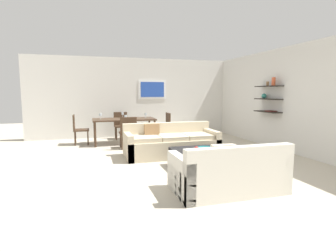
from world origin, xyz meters
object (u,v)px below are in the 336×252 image
at_px(dining_chair_left_far, 78,128).
at_px(dining_table, 124,121).
at_px(wine_glass_foot, 126,116).
at_px(coffee_table, 205,159).
at_px(dining_chair_head, 121,124).
at_px(sofa_beige, 171,144).
at_px(wine_glass_head, 122,113).
at_px(wine_glass_right_far, 146,114).
at_px(apple_on_coffee_table, 197,149).
at_px(dining_chair_foot, 128,131).
at_px(candle_jar, 220,148).
at_px(loveseat_white, 228,173).
at_px(dining_chair_right_far, 165,125).
at_px(wine_glass_left_far, 100,115).
at_px(decorative_bowl, 206,149).

bearing_deg(dining_chair_left_far, dining_table, -8.30).
bearing_deg(wine_glass_foot, coffee_table, -66.54).
bearing_deg(dining_chair_head, sofa_beige, -72.29).
distance_m(wine_glass_head, wine_glass_right_far, 0.73).
xyz_separation_m(apple_on_coffee_table, dining_chair_left_far, (-2.36, 3.38, 0.08)).
height_order(sofa_beige, wine_glass_foot, wine_glass_foot).
height_order(dining_chair_head, dining_chair_foot, same).
bearing_deg(candle_jar, loveseat_white, -111.24).
bearing_deg(dining_chair_left_far, dining_chair_right_far, 0.00).
distance_m(loveseat_white, wine_glass_head, 4.97).
xyz_separation_m(loveseat_white, wine_glass_left_far, (-1.73, 4.56, 0.58)).
height_order(candle_jar, apple_on_coffee_table, apple_on_coffee_table).
bearing_deg(apple_on_coffee_table, wine_glass_head, 106.21).
distance_m(dining_chair_right_far, dining_chair_left_far, 2.65).
height_order(coffee_table, dining_chair_left_far, dining_chair_left_far).
height_order(sofa_beige, dining_chair_left_far, dining_chair_left_far).
xyz_separation_m(dining_chair_head, dining_chair_left_far, (-1.32, -0.64, 0.00)).
bearing_deg(sofa_beige, dining_table, 114.61).
height_order(apple_on_coffee_table, wine_glass_foot, wine_glass_foot).
distance_m(coffee_table, dining_chair_foot, 2.67).
xyz_separation_m(candle_jar, dining_chair_head, (-1.51, 4.10, 0.09)).
height_order(decorative_bowl, dining_chair_head, dining_chair_head).
distance_m(dining_chair_right_far, wine_glass_left_far, 2.04).
height_order(dining_chair_head, dining_chair_left_far, same).
bearing_deg(loveseat_white, dining_chair_foot, 106.14).
height_order(apple_on_coffee_table, dining_chair_right_far, dining_chair_right_far).
relative_size(sofa_beige, wine_glass_left_far, 13.27).
bearing_deg(wine_glass_head, wine_glass_right_far, -21.13).
bearing_deg(sofa_beige, wine_glass_head, 111.02).
relative_size(coffee_table, wine_glass_left_far, 7.41).
height_order(dining_chair_right_far, dining_chair_left_far, same).
bearing_deg(wine_glass_left_far, wine_glass_right_far, 0.00).
relative_size(sofa_beige, apple_on_coffee_table, 25.47).
relative_size(sofa_beige, wine_glass_right_far, 15.16).
relative_size(dining_table, dining_chair_left_far, 2.08).
distance_m(loveseat_white, dining_chair_foot, 3.77).
xyz_separation_m(wine_glass_left_far, wine_glass_right_far, (1.36, 0.00, -0.02)).
xyz_separation_m(decorative_bowl, wine_glass_head, (-1.21, 3.61, 0.46)).
relative_size(loveseat_white, dining_chair_foot, 1.92).
bearing_deg(dining_table, wine_glass_foot, -90.00).
bearing_deg(apple_on_coffee_table, wine_glass_right_far, 96.13).
bearing_deg(candle_jar, coffee_table, 165.16).
xyz_separation_m(dining_chair_head, wine_glass_head, (-0.00, -0.47, 0.37)).
height_order(apple_on_coffee_table, dining_chair_head, dining_chair_head).
distance_m(apple_on_coffee_table, dining_table, 3.36).
xyz_separation_m(loveseat_white, wine_glass_head, (-1.05, 4.82, 0.58)).
xyz_separation_m(wine_glass_left_far, wine_glass_head, (0.68, 0.26, 0.00)).
relative_size(candle_jar, dining_chair_left_far, 0.08).
xyz_separation_m(coffee_table, wine_glass_foot, (-1.22, 2.82, 0.66)).
xyz_separation_m(dining_chair_head, wine_glass_foot, (-0.00, -1.20, 0.34)).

